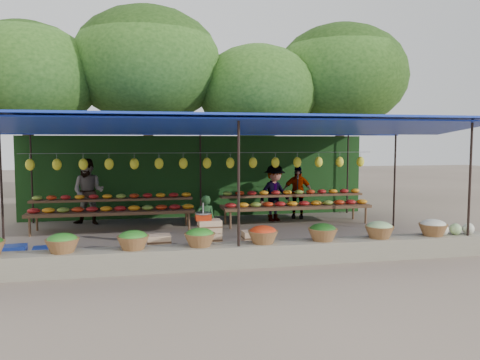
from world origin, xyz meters
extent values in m
plane|color=#67594C|center=(0.00, 0.00, 0.00)|extent=(60.00, 60.00, 0.00)
cube|color=slate|center=(0.00, -2.75, 0.20)|extent=(10.60, 0.55, 0.40)
cylinder|color=black|center=(0.00, -2.90, 1.40)|extent=(0.05, 0.05, 2.80)
cylinder|color=black|center=(4.80, -2.90, 1.40)|extent=(0.05, 0.05, 2.80)
cylinder|color=black|center=(-4.80, 0.00, 1.40)|extent=(0.05, 0.05, 2.80)
cylinder|color=black|center=(4.80, 0.00, 1.40)|extent=(0.05, 0.05, 2.80)
cylinder|color=black|center=(-4.80, 2.90, 1.40)|extent=(0.05, 0.05, 2.80)
cylinder|color=black|center=(0.00, 2.90, 1.40)|extent=(0.05, 0.05, 2.80)
cylinder|color=black|center=(4.80, 2.90, 1.40)|extent=(0.05, 0.05, 2.80)
cube|color=#1732B1|center=(0.00, 0.00, 2.80)|extent=(10.80, 6.60, 0.04)
cube|color=#1732B1|center=(0.00, -2.00, 2.62)|extent=(10.80, 2.19, 0.26)
cube|color=#1732B1|center=(0.00, 2.00, 2.62)|extent=(10.80, 2.19, 0.26)
cylinder|color=gray|center=(0.00, 1.40, 2.02)|extent=(9.60, 0.01, 0.01)
ellipsoid|color=#FEF928|center=(-4.50, 1.40, 1.74)|extent=(0.23, 0.17, 0.30)
ellipsoid|color=#FEF928|center=(-3.86, 1.40, 1.74)|extent=(0.23, 0.17, 0.30)
ellipsoid|color=#FEF928|center=(-3.21, 1.40, 1.74)|extent=(0.23, 0.17, 0.30)
ellipsoid|color=#FEF928|center=(-2.57, 1.40, 1.74)|extent=(0.23, 0.17, 0.30)
ellipsoid|color=#FEF928|center=(-1.93, 1.40, 1.74)|extent=(0.23, 0.17, 0.30)
ellipsoid|color=#FEF928|center=(-1.29, 1.40, 1.74)|extent=(0.23, 0.17, 0.30)
ellipsoid|color=#FEF928|center=(-0.64, 1.40, 1.74)|extent=(0.23, 0.17, 0.30)
ellipsoid|color=#FEF928|center=(0.00, 1.40, 1.74)|extent=(0.23, 0.17, 0.30)
ellipsoid|color=#FEF928|center=(0.64, 1.40, 1.74)|extent=(0.23, 0.17, 0.30)
ellipsoid|color=#FEF928|center=(1.29, 1.40, 1.74)|extent=(0.23, 0.17, 0.30)
ellipsoid|color=#FEF928|center=(1.93, 1.40, 1.74)|extent=(0.23, 0.17, 0.30)
ellipsoid|color=#FEF928|center=(2.57, 1.40, 1.74)|extent=(0.23, 0.17, 0.30)
ellipsoid|color=#FEF928|center=(3.21, 1.40, 1.74)|extent=(0.23, 0.17, 0.30)
ellipsoid|color=#FEF928|center=(3.86, 1.40, 1.74)|extent=(0.23, 0.17, 0.30)
ellipsoid|color=#FEF928|center=(4.50, 1.40, 1.74)|extent=(0.23, 0.17, 0.30)
ellipsoid|color=#2E7E21|center=(-3.10, -2.75, 0.62)|extent=(0.52, 0.52, 0.23)
ellipsoid|color=#2E7E21|center=(-1.90, -2.75, 0.62)|extent=(0.52, 0.52, 0.23)
ellipsoid|color=#2E7E21|center=(-0.70, -2.75, 0.62)|extent=(0.52, 0.52, 0.23)
ellipsoid|color=red|center=(0.50, -2.75, 0.62)|extent=(0.52, 0.52, 0.23)
ellipsoid|color=#1C4E14|center=(1.70, -2.75, 0.62)|extent=(0.52, 0.52, 0.23)
ellipsoid|color=#9BC67C|center=(2.90, -2.75, 0.62)|extent=(0.52, 0.52, 0.23)
ellipsoid|color=beige|center=(4.10, -2.75, 0.62)|extent=(0.52, 0.52, 0.23)
cube|color=#1A4518|center=(0.00, 3.15, 1.25)|extent=(10.60, 0.06, 2.50)
cylinder|color=#392414|center=(-5.50, 5.80, 1.98)|extent=(0.36, 0.36, 3.97)
ellipsoid|color=#193A0F|center=(-5.50, 5.80, 4.46)|extent=(4.77, 4.77, 3.69)
cylinder|color=#392414|center=(-1.50, 6.20, 2.24)|extent=(0.36, 0.36, 4.48)
ellipsoid|color=#193A0F|center=(-1.50, 6.20, 5.04)|extent=(5.39, 5.39, 4.17)
cylinder|color=#392414|center=(2.50, 5.90, 1.86)|extent=(0.36, 0.36, 3.71)
ellipsoid|color=#193A0F|center=(2.50, 5.90, 4.18)|extent=(4.47, 4.47, 3.45)
cylinder|color=#392414|center=(6.00, 6.30, 2.18)|extent=(0.36, 0.36, 4.35)
ellipsoid|color=#193A0F|center=(6.00, 6.30, 4.90)|extent=(5.24, 5.24, 4.05)
cube|color=#48311C|center=(-2.50, 1.30, 0.50)|extent=(4.20, 0.95, 0.08)
cube|color=#48311C|center=(-2.50, 1.60, 0.78)|extent=(4.20, 0.35, 0.06)
cylinder|color=#48311C|center=(-4.45, 0.90, 0.25)|extent=(0.06, 0.06, 0.50)
cylinder|color=#48311C|center=(-0.55, 0.90, 0.25)|extent=(0.06, 0.06, 0.50)
cylinder|color=#48311C|center=(-4.45, 1.70, 0.25)|extent=(0.06, 0.06, 0.50)
cylinder|color=#48311C|center=(-0.55, 1.70, 0.25)|extent=(0.06, 0.06, 0.50)
ellipsoid|color=#A91918|center=(-4.40, 1.15, 0.60)|extent=(0.31, 0.26, 0.13)
ellipsoid|color=olive|center=(-4.40, 1.60, 0.87)|extent=(0.26, 0.22, 0.12)
ellipsoid|color=orange|center=(-4.05, 1.15, 0.60)|extent=(0.31, 0.26, 0.13)
ellipsoid|color=red|center=(-4.05, 1.60, 0.87)|extent=(0.26, 0.22, 0.12)
ellipsoid|color=olive|center=(-3.70, 1.15, 0.60)|extent=(0.31, 0.26, 0.13)
ellipsoid|color=#A91918|center=(-3.70, 1.60, 0.87)|extent=(0.26, 0.22, 0.12)
ellipsoid|color=red|center=(-3.35, 1.15, 0.60)|extent=(0.31, 0.26, 0.13)
ellipsoid|color=orange|center=(-3.35, 1.60, 0.87)|extent=(0.26, 0.22, 0.12)
ellipsoid|color=#A91918|center=(-3.00, 1.15, 0.60)|extent=(0.31, 0.26, 0.13)
ellipsoid|color=#A91918|center=(-3.00, 1.60, 0.87)|extent=(0.26, 0.22, 0.12)
ellipsoid|color=orange|center=(-2.65, 1.15, 0.60)|extent=(0.31, 0.26, 0.13)
ellipsoid|color=orange|center=(-2.65, 1.60, 0.87)|extent=(0.26, 0.22, 0.12)
ellipsoid|color=#A91918|center=(-2.30, 1.15, 0.60)|extent=(0.31, 0.26, 0.13)
ellipsoid|color=olive|center=(-2.30, 1.60, 0.87)|extent=(0.26, 0.22, 0.12)
ellipsoid|color=orange|center=(-1.95, 1.15, 0.60)|extent=(0.31, 0.26, 0.13)
ellipsoid|color=red|center=(-1.95, 1.60, 0.87)|extent=(0.26, 0.22, 0.12)
ellipsoid|color=olive|center=(-1.60, 1.15, 0.60)|extent=(0.31, 0.26, 0.13)
ellipsoid|color=#A91918|center=(-1.60, 1.60, 0.87)|extent=(0.26, 0.22, 0.12)
ellipsoid|color=red|center=(-1.25, 1.15, 0.60)|extent=(0.31, 0.26, 0.13)
ellipsoid|color=orange|center=(-1.25, 1.60, 0.87)|extent=(0.26, 0.22, 0.12)
ellipsoid|color=#A91918|center=(-0.90, 1.15, 0.60)|extent=(0.31, 0.26, 0.13)
ellipsoid|color=#A91918|center=(-0.90, 1.60, 0.87)|extent=(0.26, 0.22, 0.12)
ellipsoid|color=orange|center=(-0.55, 1.15, 0.60)|extent=(0.31, 0.26, 0.13)
ellipsoid|color=orange|center=(-0.55, 1.60, 0.87)|extent=(0.26, 0.22, 0.12)
cube|color=#48311C|center=(2.50, 1.30, 0.50)|extent=(4.20, 0.95, 0.08)
cube|color=#48311C|center=(2.50, 1.60, 0.78)|extent=(4.20, 0.35, 0.06)
cylinder|color=#48311C|center=(0.55, 0.90, 0.25)|extent=(0.06, 0.06, 0.50)
cylinder|color=#48311C|center=(4.45, 0.90, 0.25)|extent=(0.06, 0.06, 0.50)
cylinder|color=#48311C|center=(0.55, 1.70, 0.25)|extent=(0.06, 0.06, 0.50)
cylinder|color=#48311C|center=(4.45, 1.70, 0.25)|extent=(0.06, 0.06, 0.50)
ellipsoid|color=#A91918|center=(0.60, 1.15, 0.60)|extent=(0.31, 0.26, 0.13)
ellipsoid|color=olive|center=(0.60, 1.60, 0.87)|extent=(0.26, 0.22, 0.12)
ellipsoid|color=orange|center=(0.95, 1.15, 0.60)|extent=(0.31, 0.26, 0.13)
ellipsoid|color=red|center=(0.95, 1.60, 0.87)|extent=(0.26, 0.22, 0.12)
ellipsoid|color=olive|center=(1.30, 1.15, 0.60)|extent=(0.31, 0.26, 0.13)
ellipsoid|color=#A91918|center=(1.30, 1.60, 0.87)|extent=(0.26, 0.22, 0.12)
ellipsoid|color=red|center=(1.65, 1.15, 0.60)|extent=(0.31, 0.26, 0.13)
ellipsoid|color=orange|center=(1.65, 1.60, 0.87)|extent=(0.26, 0.22, 0.12)
ellipsoid|color=#A91918|center=(2.00, 1.15, 0.60)|extent=(0.31, 0.26, 0.13)
ellipsoid|color=#A91918|center=(2.00, 1.60, 0.87)|extent=(0.26, 0.22, 0.12)
ellipsoid|color=orange|center=(2.35, 1.15, 0.60)|extent=(0.31, 0.26, 0.13)
ellipsoid|color=orange|center=(2.35, 1.60, 0.87)|extent=(0.26, 0.22, 0.12)
ellipsoid|color=#A91918|center=(2.70, 1.15, 0.60)|extent=(0.31, 0.26, 0.13)
ellipsoid|color=olive|center=(2.70, 1.60, 0.87)|extent=(0.26, 0.22, 0.12)
ellipsoid|color=orange|center=(3.05, 1.15, 0.60)|extent=(0.31, 0.26, 0.13)
ellipsoid|color=red|center=(3.05, 1.60, 0.87)|extent=(0.26, 0.22, 0.12)
ellipsoid|color=olive|center=(3.40, 1.15, 0.60)|extent=(0.31, 0.26, 0.13)
ellipsoid|color=#A91918|center=(3.40, 1.60, 0.87)|extent=(0.26, 0.22, 0.12)
ellipsoid|color=red|center=(3.75, 1.15, 0.60)|extent=(0.31, 0.26, 0.13)
ellipsoid|color=orange|center=(3.75, 1.60, 0.87)|extent=(0.26, 0.22, 0.12)
ellipsoid|color=#A91918|center=(4.10, 1.15, 0.60)|extent=(0.31, 0.26, 0.13)
ellipsoid|color=#A91918|center=(4.10, 1.60, 0.87)|extent=(0.26, 0.22, 0.12)
ellipsoid|color=orange|center=(4.45, 1.15, 0.60)|extent=(0.31, 0.26, 0.13)
ellipsoid|color=orange|center=(4.45, 1.60, 0.87)|extent=(0.26, 0.22, 0.12)
cube|color=tan|center=(-1.42, -2.08, 0.12)|extent=(0.46, 0.35, 0.25)
cube|color=tan|center=(-1.42, -2.08, 0.39)|extent=(0.46, 0.35, 0.25)
cube|color=tan|center=(-0.42, -2.08, 0.12)|extent=(0.46, 0.35, 0.25)
cube|color=tan|center=(-0.42, -2.08, 0.39)|extent=(0.46, 0.35, 0.25)
cube|color=tan|center=(-0.42, -2.08, 0.65)|extent=(0.46, 0.35, 0.25)
cube|color=tan|center=(0.48, -2.08, 0.12)|extent=(0.46, 0.35, 0.25)
cube|color=tan|center=(0.48, -2.08, 0.39)|extent=(0.46, 0.35, 0.25)
cube|color=#AD280D|center=(-0.55, -2.08, 0.83)|extent=(0.31, 0.26, 0.12)
cylinder|color=gray|center=(-0.55, -2.08, 0.91)|extent=(0.33, 0.33, 0.03)
cylinder|color=gray|center=(-0.55, -2.08, 1.00)|extent=(0.03, 0.03, 0.22)
imported|color=#1C3E1C|center=(-0.37, -1.08, 0.58)|extent=(0.43, 0.29, 1.15)
imported|color=slate|center=(-3.21, 2.35, 0.93)|extent=(1.05, 0.91, 1.85)
imported|color=slate|center=(2.05, 1.89, 0.82)|extent=(1.21, 0.94, 1.64)
imported|color=slate|center=(2.87, 2.25, 0.79)|extent=(1.00, 0.71, 1.58)
cube|color=navy|center=(-3.57, -1.73, 0.15)|extent=(0.52, 0.40, 0.29)
cube|color=navy|center=(-4.22, -1.54, 0.15)|extent=(0.54, 0.41, 0.30)
camera|label=1|loc=(-1.70, -11.21, 2.32)|focal=35.00mm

